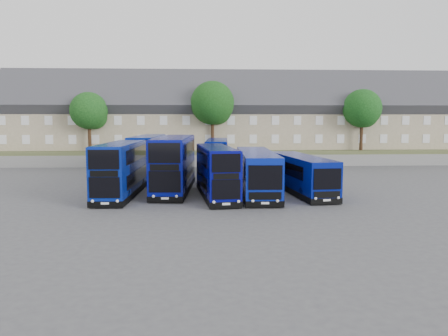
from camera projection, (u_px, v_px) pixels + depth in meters
The scene contains 15 objects.
ground at pixel (196, 201), 33.04m from camera, with size 120.00×120.00×0.00m, color #48484D.
retaining_wall at pixel (198, 161), 56.77m from camera, with size 70.00×0.40×1.50m, color slate.
earth_bank at pixel (198, 153), 66.67m from camera, with size 80.00×20.00×2.00m, color #525A32.
terrace_row at pixel (240, 116), 62.41m from camera, with size 66.00×10.40×11.20m.
dd_front_left at pixel (121, 170), 34.89m from camera, with size 2.82×10.71×4.22m.
dd_front_mid at pixel (174, 165), 37.22m from camera, with size 3.36×11.70×4.60m.
dd_front_right at pixel (216, 173), 34.29m from camera, with size 3.24×10.13×3.96m.
dd_rear_left at pixel (148, 157), 46.84m from camera, with size 3.03×11.06×4.35m.
dd_rear_right at pixel (217, 158), 47.40m from camera, with size 2.86×9.96×3.91m.
coach_east_a at pixel (257, 173), 36.09m from camera, with size 3.12×12.84×3.49m.
coach_east_b at pixel (301, 175), 36.41m from camera, with size 3.52×11.48×3.09m.
tree_west at pixel (90, 112), 56.42m from camera, with size 4.80×4.80×7.65m.
tree_mid at pixel (214, 105), 57.67m from camera, with size 5.76×5.76×9.18m.
tree_east at pixel (363, 110), 58.32m from camera, with size 5.12×5.12×8.16m.
tree_far at pixel (385, 109), 65.55m from camera, with size 5.44×5.44×8.67m.
Camera 1 is at (0.38, -32.63, 6.10)m, focal length 35.00 mm.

